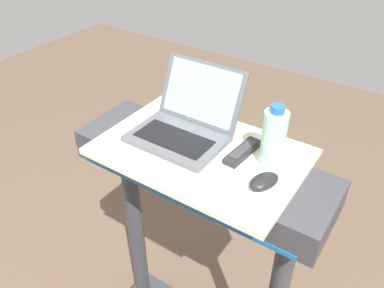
% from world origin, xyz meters
% --- Properties ---
extents(desk_board, '(0.66, 0.44, 0.02)m').
position_xyz_m(desk_board, '(0.00, 0.70, 1.19)').
color(desk_board, beige).
rests_on(desk_board, treadmill_base).
extents(laptop, '(0.31, 0.30, 0.22)m').
position_xyz_m(laptop, '(-0.09, 0.74, 1.25)').
color(laptop, '#515459').
rests_on(laptop, desk_board).
extents(computer_mouse, '(0.09, 0.11, 0.03)m').
position_xyz_m(computer_mouse, '(0.25, 0.65, 1.22)').
color(computer_mouse, black).
rests_on(computer_mouse, desk_board).
extents(water_bottle, '(0.07, 0.07, 0.20)m').
position_xyz_m(water_bottle, '(0.22, 0.76, 1.30)').
color(water_bottle, '#9EDBB2').
rests_on(water_bottle, desk_board).
extents(tv_remote, '(0.06, 0.16, 0.02)m').
position_xyz_m(tv_remote, '(0.13, 0.75, 1.21)').
color(tv_remote, '#232326').
rests_on(tv_remote, desk_board).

